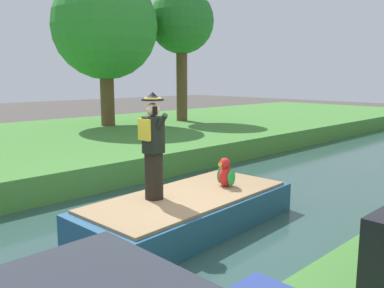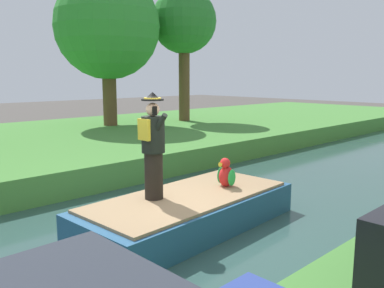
# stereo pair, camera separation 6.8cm
# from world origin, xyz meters

# --- Properties ---
(ground_plane) EXTENTS (80.00, 80.00, 0.00)m
(ground_plane) POSITION_xyz_m (0.00, 0.00, 0.00)
(ground_plane) COLOR #4C4742
(canal_water) EXTENTS (5.99, 48.00, 0.10)m
(canal_water) POSITION_xyz_m (0.00, 0.00, 0.05)
(canal_water) COLOR #2D4C47
(canal_water) RESTS_ON ground
(grass_bank_near) EXTENTS (10.59, 48.00, 0.76)m
(grass_bank_near) POSITION_xyz_m (-8.29, 0.00, 0.38)
(grass_bank_near) COLOR #478438
(grass_bank_near) RESTS_ON ground
(boat) EXTENTS (2.07, 4.31, 0.61)m
(boat) POSITION_xyz_m (0.00, 0.44, 0.40)
(boat) COLOR #23517A
(boat) RESTS_ON canal_water
(person_pirate) EXTENTS (0.61, 0.42, 1.85)m
(person_pirate) POSITION_xyz_m (-0.24, -0.16, 1.64)
(person_pirate) COLOR black
(person_pirate) RESTS_ON boat
(parrot_plush) EXTENTS (0.36, 0.34, 0.57)m
(parrot_plush) POSITION_xyz_m (0.10, 1.33, 0.95)
(parrot_plush) COLOR red
(parrot_plush) RESTS_ON boat
(tree_broad) EXTENTS (4.32, 4.32, 6.24)m
(tree_broad) POSITION_xyz_m (-9.65, 4.85, 4.82)
(tree_broad) COLOR brown
(tree_broad) RESTS_ON grass_bank_near
(tree_tall) EXTENTS (2.94, 2.94, 6.01)m
(tree_tall) POSITION_xyz_m (-8.85, 8.37, 5.21)
(tree_tall) COLOR brown
(tree_tall) RESTS_ON grass_bank_near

